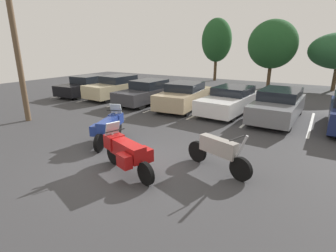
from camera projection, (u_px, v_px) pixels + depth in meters
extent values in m
cube|color=#38383A|center=(132.00, 164.00, 8.11)|extent=(44.00, 44.00, 0.10)
cylinder|color=black|center=(113.00, 154.00, 7.95)|extent=(0.63, 0.31, 0.63)
cylinder|color=black|center=(146.00, 174.00, 6.72)|extent=(0.63, 0.31, 0.63)
cube|color=#A51414|center=(128.00, 150.00, 7.22)|extent=(1.34, 0.79, 0.45)
cylinder|color=#B2B2B7|center=(115.00, 143.00, 7.75)|extent=(0.49, 0.22, 1.10)
cylinder|color=black|center=(115.00, 131.00, 7.57)|extent=(0.23, 0.60, 0.04)
cube|color=#A51414|center=(114.00, 141.00, 7.75)|extent=(0.57, 0.60, 0.40)
cube|color=#B2C1CC|center=(113.00, 128.00, 7.67)|extent=(0.29, 0.47, 0.39)
cube|color=#A51414|center=(124.00, 161.00, 6.76)|extent=(0.49, 0.37, 0.36)
cube|color=#A51414|center=(146.00, 154.00, 7.19)|extent=(0.49, 0.37, 0.36)
cylinder|color=black|center=(241.00, 169.00, 6.93)|extent=(0.67, 0.33, 0.67)
cylinder|color=black|center=(197.00, 151.00, 8.09)|extent=(0.67, 0.33, 0.67)
cube|color=gray|center=(218.00, 146.00, 7.39)|extent=(1.22, 0.64, 0.47)
cylinder|color=#B2B2B7|center=(238.00, 153.00, 6.89)|extent=(0.51, 0.23, 1.13)
cylinder|color=black|center=(237.00, 138.00, 6.83)|extent=(0.23, 0.60, 0.04)
cylinder|color=black|center=(117.00, 128.00, 10.42)|extent=(0.33, 0.63, 0.63)
cylinder|color=black|center=(99.00, 143.00, 8.85)|extent=(0.33, 0.63, 0.63)
cube|color=navy|center=(108.00, 125.00, 9.51)|extent=(0.80, 1.32, 0.43)
cylinder|color=#B2B2B7|center=(116.00, 119.00, 10.19)|extent=(0.24, 0.49, 1.10)
cylinder|color=black|center=(114.00, 110.00, 10.00)|extent=(0.60, 0.25, 0.04)
cube|color=navy|center=(116.00, 119.00, 10.19)|extent=(0.60, 0.58, 0.39)
cube|color=#B2C1CC|center=(116.00, 109.00, 10.13)|extent=(0.47, 0.30, 0.39)
cube|color=navy|center=(95.00, 130.00, 9.25)|extent=(0.38, 0.50, 0.36)
cube|color=navy|center=(113.00, 131.00, 9.13)|extent=(0.38, 0.50, 0.36)
cube|color=silver|center=(78.00, 93.00, 20.01)|extent=(0.12, 4.71, 0.01)
cube|color=silver|center=(103.00, 96.00, 18.69)|extent=(0.12, 4.71, 0.01)
cube|color=silver|center=(132.00, 100.00, 17.37)|extent=(0.12, 4.71, 0.01)
cube|color=silver|center=(166.00, 105.00, 16.06)|extent=(0.12, 4.71, 0.01)
cube|color=silver|center=(205.00, 110.00, 14.74)|extent=(0.12, 4.71, 0.01)
cube|color=silver|center=(253.00, 116.00, 13.43)|extent=(0.12, 4.71, 0.01)
cube|color=silver|center=(311.00, 124.00, 12.11)|extent=(0.12, 4.71, 0.01)
cube|color=black|center=(86.00, 88.00, 19.01)|extent=(2.04, 4.53, 0.71)
cube|color=black|center=(88.00, 79.00, 19.07)|extent=(1.75, 2.14, 0.49)
cylinder|color=black|center=(78.00, 95.00, 17.47)|extent=(0.26, 0.63, 0.62)
cylinder|color=black|center=(63.00, 93.00, 18.15)|extent=(0.26, 0.63, 0.62)
cylinder|color=black|center=(108.00, 89.00, 20.02)|extent=(0.26, 0.63, 0.62)
cylinder|color=black|center=(93.00, 88.00, 20.70)|extent=(0.26, 0.63, 0.62)
cube|color=#C1B289|center=(115.00, 89.00, 17.87)|extent=(2.12, 4.35, 0.82)
cube|color=black|center=(118.00, 79.00, 17.99)|extent=(1.84, 2.25, 0.48)
cylinder|color=black|center=(107.00, 98.00, 16.39)|extent=(0.27, 0.72, 0.70)
cylinder|color=black|center=(91.00, 95.00, 17.26)|extent=(0.27, 0.72, 0.70)
cylinder|color=black|center=(137.00, 91.00, 18.65)|extent=(0.27, 0.72, 0.70)
cylinder|color=black|center=(122.00, 89.00, 19.52)|extent=(0.27, 0.72, 0.70)
cube|color=#38383D|center=(147.00, 94.00, 16.34)|extent=(1.96, 4.79, 0.70)
cube|color=black|center=(149.00, 84.00, 16.33)|extent=(1.72, 2.16, 0.51)
cylinder|color=black|center=(141.00, 104.00, 14.72)|extent=(0.25, 0.72, 0.71)
cylinder|color=black|center=(121.00, 101.00, 15.52)|extent=(0.25, 0.72, 0.71)
cylinder|color=black|center=(171.00, 95.00, 17.28)|extent=(0.25, 0.72, 0.71)
cylinder|color=black|center=(153.00, 93.00, 18.08)|extent=(0.25, 0.72, 0.71)
cube|color=tan|center=(184.00, 98.00, 14.94)|extent=(2.21, 4.56, 0.81)
cube|color=black|center=(185.00, 86.00, 14.87)|extent=(1.87, 2.11, 0.44)
cylinder|color=black|center=(187.00, 109.00, 13.39)|extent=(0.27, 0.71, 0.69)
cylinder|color=black|center=(159.00, 106.00, 14.08)|extent=(0.27, 0.71, 0.69)
cylinder|color=black|center=(206.00, 99.00, 15.96)|extent=(0.27, 0.71, 0.69)
cylinder|color=black|center=(182.00, 97.00, 16.65)|extent=(0.27, 0.71, 0.69)
cube|color=white|center=(230.00, 102.00, 14.01)|extent=(2.26, 4.90, 0.74)
cube|color=black|center=(233.00, 90.00, 14.16)|extent=(1.91, 2.26, 0.42)
cylinder|color=black|center=(232.00, 115.00, 12.36)|extent=(0.27, 0.65, 0.64)
cylinder|color=black|center=(202.00, 111.00, 13.27)|extent=(0.27, 0.65, 0.64)
cylinder|color=black|center=(254.00, 103.00, 14.89)|extent=(0.27, 0.65, 0.64)
cylinder|color=black|center=(227.00, 100.00, 15.80)|extent=(0.27, 0.65, 0.64)
cube|color=slate|center=(278.00, 108.00, 12.66)|extent=(2.04, 4.93, 0.78)
cube|color=black|center=(281.00, 94.00, 12.74)|extent=(1.81, 2.54, 0.47)
cylinder|color=black|center=(289.00, 124.00, 11.00)|extent=(0.24, 0.67, 0.66)
cylinder|color=black|center=(251.00, 118.00, 11.84)|extent=(0.24, 0.67, 0.66)
cylinder|color=black|center=(300.00, 109.00, 13.65)|extent=(0.24, 0.67, 0.66)
cylinder|color=black|center=(268.00, 105.00, 14.49)|extent=(0.24, 0.67, 0.66)
cylinder|color=black|center=(331.00, 128.00, 10.36)|extent=(0.23, 0.68, 0.68)
cylinder|color=black|center=(332.00, 112.00, 12.84)|extent=(0.23, 0.68, 0.68)
cylinder|color=brown|center=(13.00, 29.00, 11.42)|extent=(0.25, 0.25, 8.43)
cylinder|color=#4C3823|center=(334.00, 80.00, 20.96)|extent=(0.31, 0.31, 1.71)
cylinder|color=#4C3823|center=(215.00, 71.00, 27.13)|extent=(0.30, 0.30, 1.92)
ellipsoid|color=#1E4C23|center=(217.00, 40.00, 26.21)|extent=(3.01, 3.01, 4.26)
cylinder|color=#4C3823|center=(269.00, 78.00, 22.57)|extent=(0.30, 0.30, 1.63)
ellipsoid|color=#1E4C23|center=(273.00, 44.00, 21.74)|extent=(4.01, 4.01, 3.99)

